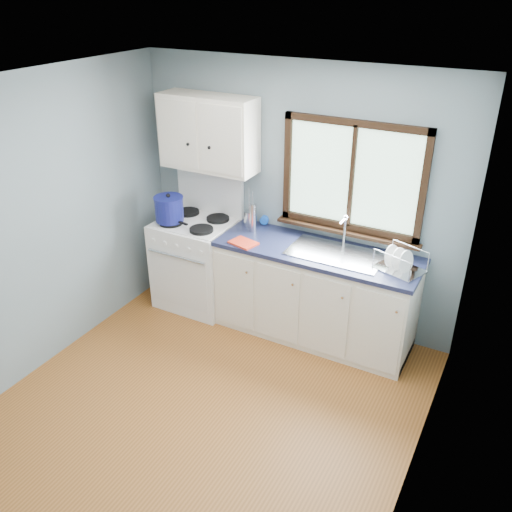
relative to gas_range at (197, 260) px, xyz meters
The scene contains 18 objects.
floor 1.82m from the gas_range, 57.18° to the right, with size 3.20×3.60×0.02m, color #965723.
ceiling 2.67m from the gas_range, 57.18° to the right, with size 3.20×3.60×0.02m, color white.
wall_back 1.26m from the gas_range, 19.54° to the left, with size 3.20×0.02×2.50m, color gray.
wall_left 1.78m from the gas_range, 114.14° to the right, with size 0.02×3.60×2.50m, color gray.
wall_right 3.05m from the gas_range, 29.91° to the right, with size 0.02×3.60×2.50m, color gray.
gas_range is the anchor object (origin of this frame).
base_cabinets 1.31m from the gas_range, ahead, with size 1.85×0.60×0.88m.
countertop 1.37m from the gas_range, ahead, with size 1.89×0.64×0.04m, color #151B36.
sink 1.53m from the gas_range, ahead, with size 0.84×0.46×0.44m.
window 1.81m from the gas_range, 11.37° to the left, with size 1.36×0.10×1.03m.
upper_cabinets 1.32m from the gas_range, 56.70° to the left, with size 0.95×0.35×0.70m.
skillet 0.55m from the gas_range, 141.39° to the right, with size 0.39×0.28×0.05m.
stockpot 0.64m from the gas_range, 143.21° to the right, with size 0.37×0.37×0.28m.
utensil_crock 0.76m from the gas_range, 19.87° to the left, with size 0.13×0.13×0.40m.
thermos 0.84m from the gas_range, ahead, with size 0.07×0.07×0.28m, color silver.
soap_bottle 0.87m from the gas_range, 22.17° to the left, with size 0.09×0.09×0.23m, color blue.
dish_towel 0.82m from the gas_range, 15.97° to the right, with size 0.24×0.18×0.02m, color red.
dish_rack 2.11m from the gas_range, ahead, with size 0.45×0.39×0.19m.
Camera 1 is at (1.93, -2.60, 3.11)m, focal length 38.00 mm.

